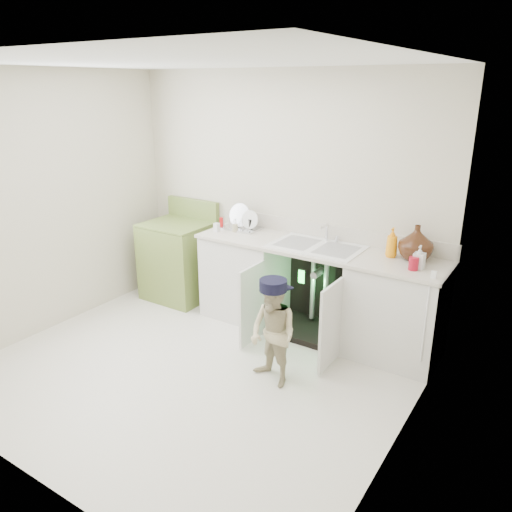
% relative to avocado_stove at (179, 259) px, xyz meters
% --- Properties ---
extents(ground, '(3.50, 3.50, 0.00)m').
position_rel_avocado_stove_xyz_m(ground, '(1.16, -1.18, -0.45)').
color(ground, silver).
rests_on(ground, ground).
extents(room_shell, '(6.00, 5.50, 1.26)m').
position_rel_avocado_stove_xyz_m(room_shell, '(1.16, -1.18, 0.80)').
color(room_shell, beige).
rests_on(room_shell, ground).
extents(counter_run, '(2.44, 1.02, 1.21)m').
position_rel_avocado_stove_xyz_m(counter_run, '(1.74, 0.03, 0.02)').
color(counter_run, silver).
rests_on(counter_run, ground).
extents(avocado_stove, '(0.71, 0.65, 1.10)m').
position_rel_avocado_stove_xyz_m(avocado_stove, '(0.00, 0.00, 0.00)').
color(avocado_stove, olive).
rests_on(avocado_stove, ground).
extents(repair_worker, '(0.51, 0.85, 0.90)m').
position_rel_avocado_stove_xyz_m(repair_worker, '(1.82, -0.94, 0.00)').
color(repair_worker, beige).
rests_on(repair_worker, ground).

